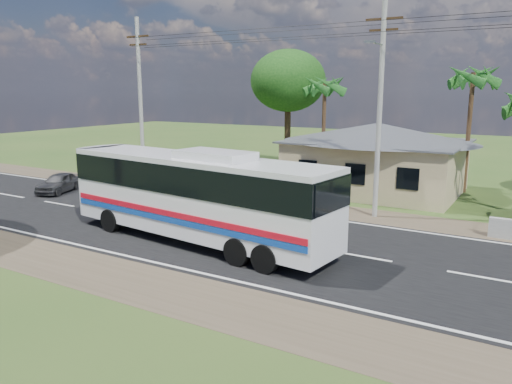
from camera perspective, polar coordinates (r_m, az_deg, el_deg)
ground at (r=22.05m, az=0.71°, el=-5.45°), size 120.00×120.00×0.00m
road at (r=22.05m, az=0.71°, el=-5.43°), size 120.00×16.00×0.03m
house at (r=32.91m, az=13.68°, el=4.63°), size 12.40×10.00×5.00m
utility_poles at (r=25.98m, az=13.26°, el=9.77°), size 32.80×2.22×11.00m
palm_mid at (r=34.07m, az=23.57°, el=11.85°), size 2.80×2.80×8.20m
palm_far at (r=37.21m, az=7.87°, el=11.86°), size 2.80×2.80×7.70m
tree_behind_house at (r=40.72m, az=3.69°, el=12.54°), size 6.00×6.00×9.61m
coach_bus at (r=21.27m, az=-6.84°, el=0.25°), size 13.23×4.18×4.04m
small_car at (r=34.30m, az=-21.58°, el=1.01°), size 2.63×3.96×1.25m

